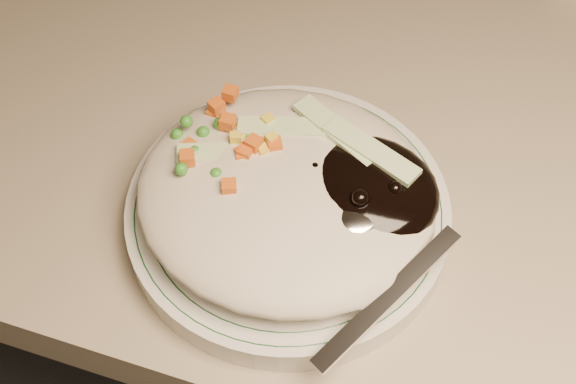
% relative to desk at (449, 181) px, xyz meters
% --- Properties ---
extents(desk, '(1.40, 0.70, 0.74)m').
position_rel_desk_xyz_m(desk, '(0.00, 0.00, 0.00)').
color(desk, gray).
rests_on(desk, ground).
extents(plate, '(0.21, 0.21, 0.02)m').
position_rel_desk_xyz_m(plate, '(-0.10, -0.22, 0.21)').
color(plate, silver).
rests_on(plate, desk).
extents(plate_rim, '(0.20, 0.20, 0.00)m').
position_rel_desk_xyz_m(plate_rim, '(-0.10, -0.22, 0.22)').
color(plate_rim, '#144723').
rests_on(plate_rim, plate).
extents(meal, '(0.21, 0.19, 0.05)m').
position_rel_desk_xyz_m(meal, '(-0.09, -0.23, 0.24)').
color(meal, beige).
rests_on(meal, plate).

